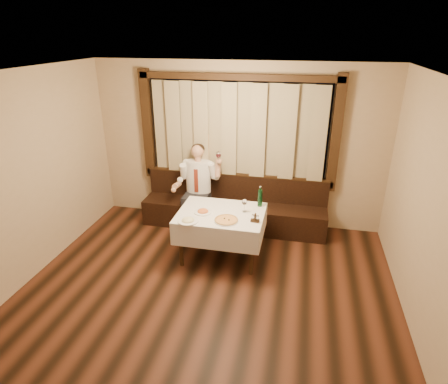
% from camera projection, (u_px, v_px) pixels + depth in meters
% --- Properties ---
extents(room, '(5.01, 6.01, 2.81)m').
position_uv_depth(room, '(208.00, 184.00, 4.58)').
color(room, black).
rests_on(room, ground).
extents(banquette, '(3.20, 0.61, 0.94)m').
position_uv_depth(banquette, '(234.00, 210.00, 6.62)').
color(banquette, black).
rests_on(banquette, ground).
extents(dining_table, '(1.27, 0.97, 0.76)m').
position_uv_depth(dining_table, '(221.00, 219.00, 5.56)').
color(dining_table, black).
rests_on(dining_table, ground).
extents(pizza, '(0.35, 0.35, 0.04)m').
position_uv_depth(pizza, '(226.00, 220.00, 5.27)').
color(pizza, white).
rests_on(pizza, dining_table).
extents(pasta_red, '(0.27, 0.27, 0.09)m').
position_uv_depth(pasta_red, '(203.00, 210.00, 5.51)').
color(pasta_red, white).
rests_on(pasta_red, dining_table).
extents(pasta_cream, '(0.29, 0.29, 0.10)m').
position_uv_depth(pasta_cream, '(188.00, 219.00, 5.24)').
color(pasta_cream, white).
rests_on(pasta_cream, dining_table).
extents(green_bottle, '(0.07, 0.07, 0.33)m').
position_uv_depth(green_bottle, '(260.00, 198.00, 5.67)').
color(green_bottle, '#0E451D').
rests_on(green_bottle, dining_table).
extents(table_wine_glass, '(0.08, 0.08, 0.21)m').
position_uv_depth(table_wine_glass, '(244.00, 203.00, 5.48)').
color(table_wine_glass, white).
rests_on(table_wine_glass, dining_table).
extents(cruet_caddy, '(0.13, 0.07, 0.13)m').
position_uv_depth(cruet_caddy, '(255.00, 219.00, 5.23)').
color(cruet_caddy, black).
rests_on(cruet_caddy, dining_table).
extents(seated_man, '(0.82, 0.61, 1.47)m').
position_uv_depth(seated_man, '(198.00, 181.00, 6.45)').
color(seated_man, black).
rests_on(seated_man, ground).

